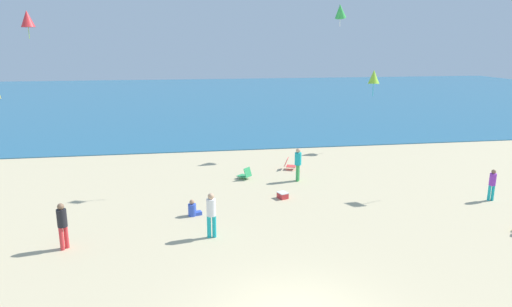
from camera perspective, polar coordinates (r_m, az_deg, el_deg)
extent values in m
plane|color=#C6B58C|center=(21.07, -1.50, -5.30)|extent=(120.00, 120.00, 0.00)
cube|color=#236084|center=(59.18, -6.61, 7.04)|extent=(120.00, 60.00, 0.05)
cube|color=#D13D3D|center=(25.29, 4.44, -1.60)|extent=(0.66, 0.65, 0.03)
cube|color=#D13D3D|center=(25.27, 3.83, -1.07)|extent=(0.38, 0.54, 0.46)
cylinder|color=#B7B7BC|center=(25.54, 4.85, -1.68)|extent=(0.02, 0.02, 0.20)
cylinder|color=#B7B7BC|center=(25.06, 4.71, -1.98)|extent=(0.02, 0.02, 0.20)
cube|color=#2D9956|center=(23.58, -1.62, -2.82)|extent=(0.74, 0.74, 0.03)
cube|color=#2D9956|center=(23.35, -1.05, -2.39)|extent=(0.48, 0.49, 0.48)
cylinder|color=#B7B7BC|center=(23.50, -2.31, -3.08)|extent=(0.02, 0.02, 0.15)
cylinder|color=#B7B7BC|center=(23.89, -1.57, -2.79)|extent=(0.02, 0.02, 0.15)
cube|color=red|center=(20.70, 3.38, -5.32)|extent=(0.50, 0.54, 0.24)
cube|color=white|center=(20.65, 3.39, -4.95)|extent=(0.52, 0.56, 0.04)
cylinder|color=#19ADB2|center=(16.66, -5.94, -9.14)|extent=(0.15, 0.15, 0.84)
cylinder|color=#19ADB2|center=(16.66, -5.28, -9.12)|extent=(0.15, 0.15, 0.84)
cylinder|color=white|center=(16.39, -5.67, -6.77)|extent=(0.35, 0.35, 0.63)
sphere|color=tan|center=(16.25, -5.70, -5.39)|extent=(0.23, 0.23, 0.23)
cylinder|color=red|center=(16.99, -23.29, -9.83)|extent=(0.14, 0.14, 0.82)
cylinder|color=red|center=(17.08, -22.78, -9.64)|extent=(0.14, 0.14, 0.82)
cylinder|color=black|center=(16.77, -23.27, -7.48)|extent=(0.46, 0.46, 0.62)
sphere|color=#846047|center=(16.64, -23.40, -6.16)|extent=(0.23, 0.23, 0.23)
cylinder|color=#19ADB2|center=(22.91, 27.67, -4.41)|extent=(0.13, 0.13, 0.72)
cylinder|color=#19ADB2|center=(22.83, 27.31, -4.42)|extent=(0.13, 0.13, 0.72)
cylinder|color=purple|center=(22.70, 27.66, -2.91)|extent=(0.33, 0.33, 0.54)
sphere|color=#846047|center=(22.61, 27.76, -2.04)|extent=(0.20, 0.20, 0.20)
cylinder|color=blue|center=(18.79, -8.04, -7.05)|extent=(0.41, 0.41, 0.50)
sphere|color=#A87A5B|center=(18.67, -8.08, -6.07)|extent=(0.20, 0.20, 0.20)
cube|color=blue|center=(18.90, -7.44, -7.47)|extent=(0.42, 0.35, 0.15)
cylinder|color=green|center=(23.30, 5.34, -2.38)|extent=(0.15, 0.15, 0.85)
cylinder|color=green|center=(23.12, 5.23, -2.51)|extent=(0.15, 0.15, 0.85)
cylinder|color=#19ADB2|center=(23.01, 5.32, -0.67)|extent=(0.46, 0.46, 0.64)
sphere|color=tan|center=(22.91, 5.34, 0.36)|extent=(0.23, 0.23, 0.23)
cone|color=#99DB33|center=(30.29, 14.62, 9.32)|extent=(0.94, 0.99, 0.93)
cylinder|color=#1EADAD|center=(30.36, 14.53, 7.83)|extent=(0.07, 0.14, 0.86)
cone|color=red|center=(30.54, -26.86, 14.92)|extent=(1.11, 1.10, 0.97)
cylinder|color=#99DB33|center=(30.52, -26.70, 13.49)|extent=(0.05, 0.05, 0.74)
cone|color=green|center=(28.77, 10.58, 17.23)|extent=(1.04, 1.11, 0.97)
cylinder|color=white|center=(28.74, 10.52, 15.99)|extent=(0.08, 0.10, 0.58)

